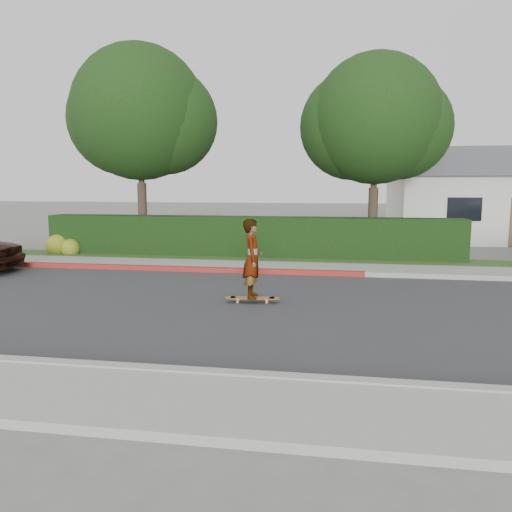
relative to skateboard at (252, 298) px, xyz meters
name	(u,v)px	position (x,y,z in m)	size (l,w,h in m)	color
ground	(327,311)	(1.68, -0.43, -0.11)	(120.00, 120.00, 0.00)	slate
road	(327,310)	(1.68, -0.43, -0.10)	(60.00, 8.00, 0.01)	#2D2D30
curb_near	(320,382)	(1.68, -4.53, -0.03)	(60.00, 0.20, 0.15)	#9E9E99
sidewalk_near	(317,414)	(1.68, -5.43, -0.05)	(60.00, 1.60, 0.12)	gray
curb_far	(330,273)	(1.68, 3.67, -0.03)	(60.00, 0.20, 0.15)	#9E9E99
curb_red_section	(166,269)	(-3.32, 3.67, -0.03)	(12.00, 0.21, 0.15)	maroon
sidewalk_far	(330,269)	(1.68, 4.57, -0.05)	(60.00, 1.60, 0.12)	gray
planting_strip	(331,261)	(1.68, 6.17, -0.06)	(60.00, 1.60, 0.10)	#2D4C1E
hedge	(248,237)	(-1.32, 6.77, 0.64)	(15.00, 1.00, 1.50)	black
flowering_shrub	(62,247)	(-8.33, 6.31, 0.23)	(1.40, 1.00, 0.90)	#2D4C19
tree_left	(141,117)	(-5.84, 8.26, 5.16)	(5.99, 5.21, 8.00)	#33261C
tree_center	(375,123)	(3.16, 8.76, 4.80)	(5.66, 4.84, 7.44)	#33261C
house	(498,195)	(9.68, 15.57, 1.99)	(10.60, 8.60, 4.30)	beige
skateboard	(252,298)	(0.00, 0.00, 0.00)	(1.24, 0.36, 0.11)	#CC6C38
skateboarder	(252,259)	(0.00, 0.00, 0.91)	(0.65, 0.43, 1.78)	white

